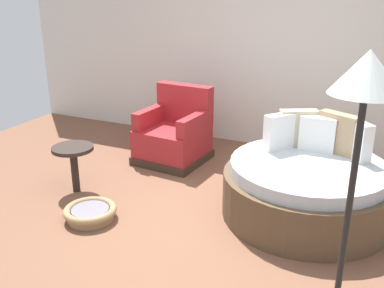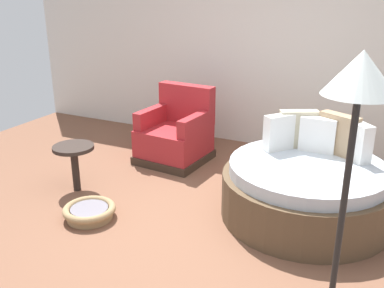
% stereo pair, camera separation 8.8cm
% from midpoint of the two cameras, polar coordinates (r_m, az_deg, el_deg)
% --- Properties ---
extents(ground_plane, '(8.00, 8.00, 0.02)m').
position_cam_midpoint_polar(ground_plane, '(4.12, 1.71, -11.27)').
color(ground_plane, brown).
extents(back_wall, '(8.00, 0.12, 2.63)m').
position_cam_midpoint_polar(back_wall, '(5.97, 12.14, 11.75)').
color(back_wall, silver).
rests_on(back_wall, ground_plane).
extents(round_daybed, '(1.60, 1.60, 0.96)m').
position_cam_midpoint_polar(round_daybed, '(4.36, 15.28, -5.54)').
color(round_daybed, brown).
rests_on(round_daybed, ground_plane).
extents(red_armchair, '(0.86, 0.86, 0.94)m').
position_cam_midpoint_polar(red_armchair, '(5.56, -1.63, 1.16)').
color(red_armchair, '#38281E').
rests_on(red_armchair, ground_plane).
extents(pet_basket, '(0.51, 0.51, 0.13)m').
position_cam_midpoint_polar(pet_basket, '(4.37, -12.71, -8.60)').
color(pet_basket, '#9E7F56').
rests_on(pet_basket, ground_plane).
extents(side_table, '(0.44, 0.44, 0.52)m').
position_cam_midpoint_polar(side_table, '(4.84, -14.70, -1.27)').
color(side_table, '#2D231E').
rests_on(side_table, ground_plane).
extents(floor_lamp, '(0.40, 0.40, 1.82)m').
position_cam_midpoint_polar(floor_lamp, '(2.52, 21.73, 4.89)').
color(floor_lamp, black).
rests_on(floor_lamp, ground_plane).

